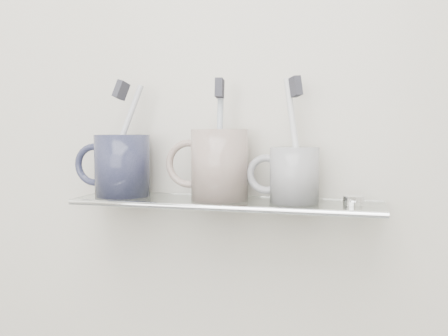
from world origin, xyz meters
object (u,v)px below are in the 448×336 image
(shelf_glass, at_px, (225,203))
(mug_right, at_px, (294,175))
(mug_left, at_px, (122,165))
(mug_center, at_px, (220,164))

(shelf_glass, distance_m, mug_right, 0.12)
(mug_right, bearing_deg, mug_left, 164.00)
(mug_left, distance_m, mug_center, 0.17)
(shelf_glass, height_order, mug_center, mug_center)
(shelf_glass, relative_size, mug_left, 4.75)
(shelf_glass, relative_size, mug_right, 5.76)
(shelf_glass, bearing_deg, mug_right, 2.59)
(mug_left, bearing_deg, mug_right, -15.31)
(mug_left, height_order, mug_center, mug_center)
(shelf_glass, distance_m, mug_center, 0.06)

